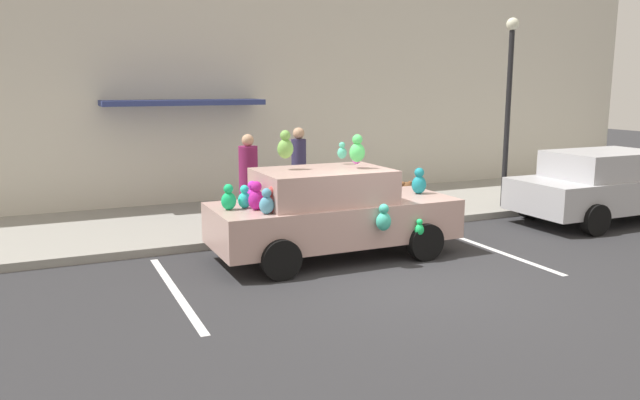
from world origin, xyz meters
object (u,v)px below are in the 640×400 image
object	(u,v)px
pedestrian_near_shopfront	(249,184)
pedestrian_walking_past	(299,171)
plush_covered_car	(331,211)
teddy_bear_on_sidewalk	(406,198)
street_lamp_post	(509,94)
parked_sedan_behind	(608,185)

from	to	relation	value
pedestrian_near_shopfront	pedestrian_walking_past	distance (m)	1.91
plush_covered_car	teddy_bear_on_sidewalk	xyz separation A→B (m)	(2.82, 2.07, -0.33)
street_lamp_post	parked_sedan_behind	bearing A→B (deg)	-48.63
plush_covered_car	pedestrian_near_shopfront	world-z (taller)	plush_covered_car
plush_covered_car	teddy_bear_on_sidewalk	world-z (taller)	plush_covered_car
parked_sedan_behind	teddy_bear_on_sidewalk	world-z (taller)	parked_sedan_behind
plush_covered_car	pedestrian_near_shopfront	size ratio (longest dim) A/B	2.29
teddy_bear_on_sidewalk	pedestrian_near_shopfront	size ratio (longest dim) A/B	0.38
teddy_bear_on_sidewalk	street_lamp_post	bearing A→B (deg)	-6.45
plush_covered_car	teddy_bear_on_sidewalk	bearing A→B (deg)	36.27
teddy_bear_on_sidewalk	pedestrian_walking_past	xyz separation A→B (m)	(-2.04, 1.26, 0.56)
pedestrian_near_shopfront	teddy_bear_on_sidewalk	bearing A→B (deg)	-2.17
pedestrian_near_shopfront	parked_sedan_behind	bearing A→B (deg)	-15.40
plush_covered_car	street_lamp_post	bearing A→B (deg)	18.64
street_lamp_post	pedestrian_walking_past	distance (m)	5.07
parked_sedan_behind	street_lamp_post	distance (m)	2.94
teddy_bear_on_sidewalk	street_lamp_post	xyz separation A→B (m)	(2.48, -0.28, 2.25)
plush_covered_car	pedestrian_walking_past	distance (m)	3.43
street_lamp_post	pedestrian_near_shopfront	bearing A→B (deg)	176.07
teddy_bear_on_sidewalk	parked_sedan_behind	bearing A→B (deg)	-26.17
pedestrian_walking_past	plush_covered_car	bearing A→B (deg)	-103.19
street_lamp_post	pedestrian_near_shopfront	xyz separation A→B (m)	(-6.06, 0.42, -1.72)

